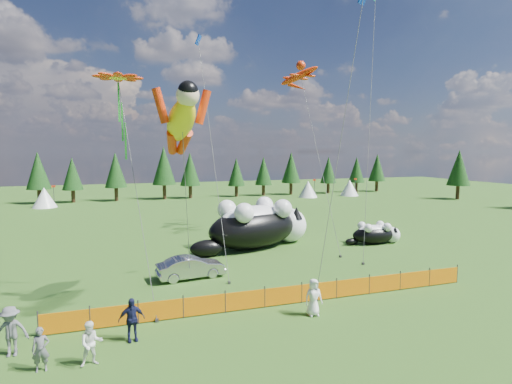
# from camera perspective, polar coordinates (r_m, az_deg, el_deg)

# --- Properties ---
(ground) EXTENTS (160.00, 160.00, 0.00)m
(ground) POSITION_cam_1_polar(r_m,az_deg,el_deg) (23.52, 1.10, -13.30)
(ground) COLOR #143609
(ground) RESTS_ON ground
(safety_fence) EXTENTS (22.06, 0.06, 1.10)m
(safety_fence) POSITION_cam_1_polar(r_m,az_deg,el_deg) (20.71, 3.95, -14.53)
(safety_fence) COLOR #262626
(safety_fence) RESTS_ON ground
(tree_line) EXTENTS (90.00, 4.00, 8.00)m
(tree_line) POSITION_cam_1_polar(r_m,az_deg,el_deg) (66.48, -11.87, 2.48)
(tree_line) COLOR black
(tree_line) RESTS_ON ground
(festival_tents) EXTENTS (50.00, 3.20, 2.80)m
(festival_tents) POSITION_cam_1_polar(r_m,az_deg,el_deg) (63.98, -1.48, 0.14)
(festival_tents) COLOR white
(festival_tents) RESTS_ON ground
(cat_large) EXTENTS (10.51, 6.23, 3.91)m
(cat_large) POSITION_cam_1_polar(r_m,az_deg,el_deg) (32.12, 0.39, -4.67)
(cat_large) COLOR black
(cat_large) RESTS_ON ground
(cat_small) EXTENTS (5.04, 2.00, 1.82)m
(cat_small) POSITION_cam_1_polar(r_m,az_deg,el_deg) (35.06, 16.77, -5.69)
(cat_small) COLOR black
(cat_small) RESTS_ON ground
(car) EXTENTS (4.25, 1.94, 1.35)m
(car) POSITION_cam_1_polar(r_m,az_deg,el_deg) (25.03, -9.29, -10.56)
(car) COLOR #B2B2B7
(car) RESTS_ON ground
(spectator_a) EXTENTS (0.60, 0.41, 1.58)m
(spectator_a) POSITION_cam_1_polar(r_m,az_deg,el_deg) (16.80, -28.40, -19.17)
(spectator_a) COLOR #595A5E
(spectator_a) RESTS_ON ground
(spectator_b) EXTENTS (0.85, 0.57, 1.63)m
(spectator_b) POSITION_cam_1_polar(r_m,az_deg,el_deg) (16.44, -22.48, -19.37)
(spectator_b) COLOR white
(spectator_b) RESTS_ON ground
(spectator_c) EXTENTS (1.12, 0.68, 1.80)m
(spectator_c) POSITION_cam_1_polar(r_m,az_deg,el_deg) (17.72, -17.36, -17.00)
(spectator_c) COLOR #141738
(spectator_c) RESTS_ON ground
(spectator_d) EXTENTS (1.27, 0.70, 1.92)m
(spectator_d) POSITION_cam_1_polar(r_m,az_deg,el_deg) (18.36, -31.65, -16.60)
(spectator_d) COLOR #595A5E
(spectator_d) RESTS_ON ground
(spectator_e) EXTENTS (0.89, 0.60, 1.75)m
(spectator_e) POSITION_cam_1_polar(r_m,az_deg,el_deg) (19.56, 8.22, -14.65)
(spectator_e) COLOR white
(spectator_e) RESTS_ON ground
(superhero_kite) EXTENTS (3.96, 6.25, 11.40)m
(superhero_kite) POSITION_cam_1_polar(r_m,az_deg,el_deg) (19.60, -10.69, 9.95)
(superhero_kite) COLOR yellow
(superhero_kite) RESTS_ON ground
(gecko_kite) EXTENTS (5.86, 13.05, 17.77)m
(gecko_kite) POSITION_cam_1_polar(r_m,az_deg,el_deg) (39.20, 6.19, 16.16)
(gecko_kite) COLOR red
(gecko_kite) RESTS_ON ground
(flower_kite) EXTENTS (2.94, 5.30, 11.95)m
(flower_kite) POSITION_cam_1_polar(r_m,az_deg,el_deg) (21.94, -19.08, 14.83)
(flower_kite) COLOR red
(flower_kite) RESTS_ON ground
(diamond_kite_a) EXTENTS (0.78, 7.32, 16.78)m
(diamond_kite_a) POSITION_cam_1_polar(r_m,az_deg,el_deg) (29.61, -8.02, 19.16)
(diamond_kite_a) COLOR #0C37B6
(diamond_kite_a) RESTS_ON ground
(diamond_kite_b) EXTENTS (5.22, 6.72, 21.77)m
(diamond_kite_b) POSITION_cam_1_polar(r_m,az_deg,el_deg) (36.82, 16.65, 24.03)
(diamond_kite_b) COLOR #0DA093
(diamond_kite_b) RESTS_ON ground
(diamond_kite_c) EXTENTS (3.17, 0.69, 16.26)m
(diamond_kite_c) POSITION_cam_1_polar(r_m,az_deg,el_deg) (22.81, 14.79, 23.63)
(diamond_kite_c) COLOR #0C37B6
(diamond_kite_c) RESTS_ON ground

